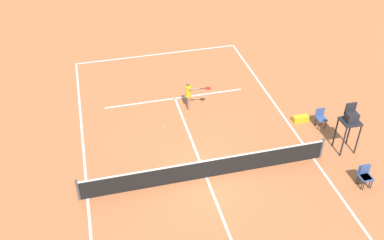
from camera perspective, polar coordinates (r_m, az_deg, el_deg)
ground_plane at (r=18.79m, az=1.86°, el=-7.37°), size 60.00×60.00×0.00m
court_lines at (r=18.78m, az=1.86°, el=-7.36°), size 9.93×22.52×0.01m
tennis_net at (r=18.45m, az=1.89°, el=-6.26°), size 10.53×0.10×1.07m
player_serving at (r=22.13m, az=-0.33°, el=3.51°), size 1.23×0.72×1.63m
tennis_ball at (r=21.44m, az=-3.54°, el=-0.84°), size 0.07×0.07×0.07m
umpire_chair at (r=20.32m, az=19.65°, el=-0.08°), size 0.80×0.80×2.41m
courtside_chair_near at (r=19.41m, az=21.21°, el=-6.57°), size 0.44×0.46×0.95m
courtside_chair_mid at (r=22.05m, az=16.20°, el=0.37°), size 0.44×0.46×0.95m
courtside_chair_far at (r=19.41m, az=21.43°, el=-6.63°), size 0.44×0.46×0.95m
equipment_bag at (r=22.36m, az=13.76°, el=0.18°), size 0.76×0.32×0.30m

